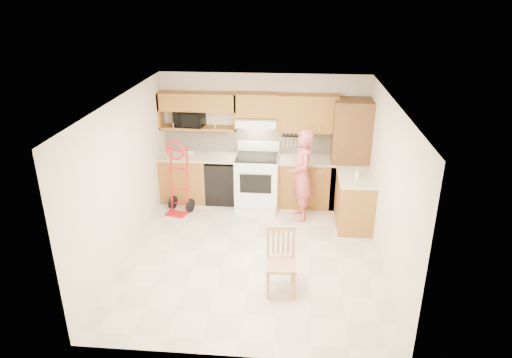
# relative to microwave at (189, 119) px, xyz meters

# --- Properties ---
(floor) EXTENTS (4.00, 4.50, 0.02)m
(floor) POSITION_rel_microwave_xyz_m (1.42, -2.08, -1.65)
(floor) COLOR #BCB19F
(floor) RESTS_ON ground
(ceiling) EXTENTS (4.00, 4.50, 0.02)m
(ceiling) POSITION_rel_microwave_xyz_m (1.42, -2.08, 0.87)
(ceiling) COLOR white
(ceiling) RESTS_ON ground
(wall_back) EXTENTS (4.00, 0.02, 2.50)m
(wall_back) POSITION_rel_microwave_xyz_m (1.42, 0.17, -0.39)
(wall_back) COLOR beige
(wall_back) RESTS_ON ground
(wall_front) EXTENTS (4.00, 0.02, 2.50)m
(wall_front) POSITION_rel_microwave_xyz_m (1.42, -4.34, -0.39)
(wall_front) COLOR beige
(wall_front) RESTS_ON ground
(wall_left) EXTENTS (0.02, 4.50, 2.50)m
(wall_left) POSITION_rel_microwave_xyz_m (-0.59, -2.08, -0.39)
(wall_left) COLOR beige
(wall_left) RESTS_ON ground
(wall_right) EXTENTS (0.02, 4.50, 2.50)m
(wall_right) POSITION_rel_microwave_xyz_m (3.43, -2.08, -0.39)
(wall_right) COLOR beige
(wall_right) RESTS_ON ground
(backsplash) EXTENTS (3.92, 0.03, 0.55)m
(backsplash) POSITION_rel_microwave_xyz_m (1.42, 0.15, -0.44)
(backsplash) COLOR beige
(backsplash) RESTS_ON wall_back
(lower_cab_left) EXTENTS (0.90, 0.60, 0.90)m
(lower_cab_left) POSITION_rel_microwave_xyz_m (-0.13, -0.14, -1.19)
(lower_cab_left) COLOR #996227
(lower_cab_left) RESTS_ON ground
(dishwasher) EXTENTS (0.60, 0.60, 0.85)m
(dishwasher) POSITION_rel_microwave_xyz_m (0.62, -0.14, -1.22)
(dishwasher) COLOR black
(dishwasher) RESTS_ON ground
(lower_cab_right) EXTENTS (1.14, 0.60, 0.90)m
(lower_cab_right) POSITION_rel_microwave_xyz_m (2.25, -0.14, -1.19)
(lower_cab_right) COLOR #996227
(lower_cab_right) RESTS_ON ground
(countertop_left) EXTENTS (1.50, 0.63, 0.04)m
(countertop_left) POSITION_rel_microwave_xyz_m (0.17, -0.13, -0.72)
(countertop_left) COLOR #BFB59B
(countertop_left) RESTS_ON lower_cab_left
(countertop_right) EXTENTS (1.14, 0.63, 0.04)m
(countertop_right) POSITION_rel_microwave_xyz_m (2.25, -0.13, -0.72)
(countertop_right) COLOR #BFB59B
(countertop_right) RESTS_ON lower_cab_right
(cab_return_right) EXTENTS (0.60, 1.00, 0.90)m
(cab_return_right) POSITION_rel_microwave_xyz_m (3.12, -0.94, -1.19)
(cab_return_right) COLOR #996227
(cab_return_right) RESTS_ON ground
(countertop_return) EXTENTS (0.63, 1.00, 0.04)m
(countertop_return) POSITION_rel_microwave_xyz_m (3.12, -0.94, -0.72)
(countertop_return) COLOR #BFB59B
(countertop_return) RESTS_ON cab_return_right
(pantry_tall) EXTENTS (0.70, 0.60, 2.10)m
(pantry_tall) POSITION_rel_microwave_xyz_m (3.07, -0.14, -0.59)
(pantry_tall) COLOR brown
(pantry_tall) RESTS_ON ground
(upper_cab_left) EXTENTS (1.50, 0.33, 0.34)m
(upper_cab_left) POSITION_rel_microwave_xyz_m (0.17, 0.00, 0.34)
(upper_cab_left) COLOR #996227
(upper_cab_left) RESTS_ON wall_back
(upper_shelf_mw) EXTENTS (1.50, 0.33, 0.04)m
(upper_shelf_mw) POSITION_rel_microwave_xyz_m (0.17, 0.00, -0.17)
(upper_shelf_mw) COLOR #996227
(upper_shelf_mw) RESTS_ON wall_back
(upper_cab_center) EXTENTS (0.76, 0.33, 0.44)m
(upper_cab_center) POSITION_rel_microwave_xyz_m (1.30, 0.00, 0.30)
(upper_cab_center) COLOR #996227
(upper_cab_center) RESTS_ON wall_back
(upper_cab_right) EXTENTS (1.14, 0.33, 0.70)m
(upper_cab_right) POSITION_rel_microwave_xyz_m (2.25, 0.00, 0.16)
(upper_cab_right) COLOR #996227
(upper_cab_right) RESTS_ON wall_back
(range_hood) EXTENTS (0.76, 0.46, 0.14)m
(range_hood) POSITION_rel_microwave_xyz_m (1.30, -0.06, -0.01)
(range_hood) COLOR white
(range_hood) RESTS_ON wall_back
(knife_strip) EXTENTS (0.40, 0.05, 0.29)m
(knife_strip) POSITION_rel_microwave_xyz_m (1.97, 0.12, -0.40)
(knife_strip) COLOR black
(knife_strip) RESTS_ON backsplash
(microwave) EXTENTS (0.59, 0.43, 0.31)m
(microwave) POSITION_rel_microwave_xyz_m (0.00, 0.00, 0.00)
(microwave) COLOR black
(microwave) RESTS_ON upper_shelf_mw
(range) EXTENTS (0.82, 1.07, 1.20)m
(range) POSITION_rel_microwave_xyz_m (1.33, -0.32, -1.04)
(range) COLOR white
(range) RESTS_ON ground
(person) EXTENTS (0.51, 0.68, 1.70)m
(person) POSITION_rel_microwave_xyz_m (2.18, -0.75, -0.79)
(person) COLOR #C04F52
(person) RESTS_ON ground
(hand_truck) EXTENTS (0.62, 0.59, 1.30)m
(hand_truck) POSITION_rel_microwave_xyz_m (-0.13, -0.74, -0.99)
(hand_truck) COLOR red
(hand_truck) RESTS_ON ground
(dining_chair) EXTENTS (0.45, 0.49, 0.93)m
(dining_chair) POSITION_rel_microwave_xyz_m (1.90, -3.02, -1.18)
(dining_chair) COLOR tan
(dining_chair) RESTS_ON ground
(soap_bottle) EXTENTS (0.10, 0.10, 0.17)m
(soap_bottle) POSITION_rel_microwave_xyz_m (3.12, -0.98, -0.62)
(soap_bottle) COLOR white
(soap_bottle) RESTS_ON countertop_return
(bowl) EXTENTS (0.27, 0.27, 0.05)m
(bowl) POSITION_rel_microwave_xyz_m (0.01, -0.14, -0.68)
(bowl) COLOR white
(bowl) RESTS_ON countertop_left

